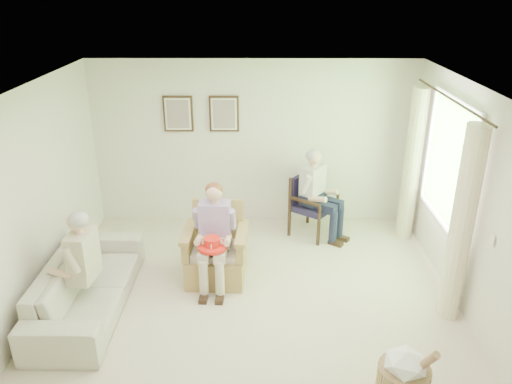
# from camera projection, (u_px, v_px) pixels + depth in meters

# --- Properties ---
(floor) EXTENTS (5.50, 5.50, 0.00)m
(floor) POSITION_uv_depth(u_px,v_px,m) (251.00, 323.00, 5.77)
(floor) COLOR beige
(floor) RESTS_ON ground
(back_wall) EXTENTS (5.00, 0.04, 2.60)m
(back_wall) POSITION_uv_depth(u_px,v_px,m) (254.00, 143.00, 7.79)
(back_wall) COLOR silver
(back_wall) RESTS_ON ground
(left_wall) EXTENTS (0.04, 5.50, 2.60)m
(left_wall) POSITION_uv_depth(u_px,v_px,m) (15.00, 221.00, 5.28)
(left_wall) COLOR silver
(left_wall) RESTS_ON ground
(right_wall) EXTENTS (0.04, 5.50, 2.60)m
(right_wall) POSITION_uv_depth(u_px,v_px,m) (488.00, 223.00, 5.25)
(right_wall) COLOR silver
(right_wall) RESTS_ON ground
(ceiling) EXTENTS (5.00, 5.50, 0.02)m
(ceiling) POSITION_uv_depth(u_px,v_px,m) (250.00, 100.00, 4.75)
(ceiling) COLOR white
(ceiling) RESTS_ON back_wall
(window) EXTENTS (0.13, 2.50, 1.63)m
(window) POSITION_uv_depth(u_px,v_px,m) (449.00, 159.00, 6.24)
(window) COLOR #2D6B23
(window) RESTS_ON right_wall
(curtain_left) EXTENTS (0.34, 0.34, 2.30)m
(curtain_left) POSITION_uv_depth(u_px,v_px,m) (462.00, 226.00, 5.51)
(curtain_left) COLOR beige
(curtain_left) RESTS_ON ground
(curtain_right) EXTENTS (0.34, 0.34, 2.30)m
(curtain_right) POSITION_uv_depth(u_px,v_px,m) (412.00, 165.00, 7.31)
(curtain_right) COLOR beige
(curtain_right) RESTS_ON ground
(framed_print_left) EXTENTS (0.45, 0.05, 0.55)m
(framed_print_left) POSITION_uv_depth(u_px,v_px,m) (178.00, 114.00, 7.58)
(framed_print_left) COLOR #382114
(framed_print_left) RESTS_ON back_wall
(framed_print_right) EXTENTS (0.45, 0.05, 0.55)m
(framed_print_right) POSITION_uv_depth(u_px,v_px,m) (224.00, 114.00, 7.57)
(framed_print_right) COLOR #382114
(framed_print_right) RESTS_ON back_wall
(wicker_armchair) EXTENTS (0.78, 0.77, 0.99)m
(wicker_armchair) POSITION_uv_depth(u_px,v_px,m) (216.00, 256.00, 6.55)
(wicker_armchair) COLOR #A98350
(wicker_armchair) RESTS_ON ground
(wood_armchair) EXTENTS (0.60, 0.57, 0.93)m
(wood_armchair) POSITION_uv_depth(u_px,v_px,m) (313.00, 201.00, 7.69)
(wood_armchair) COLOR black
(wood_armchair) RESTS_ON ground
(sofa) EXTENTS (2.20, 0.86, 0.64)m
(sofa) POSITION_uv_depth(u_px,v_px,m) (88.00, 284.00, 5.93)
(sofa) COLOR beige
(sofa) RESTS_ON ground
(person_wicker) EXTENTS (0.40, 0.63, 1.33)m
(person_wicker) POSITION_uv_depth(u_px,v_px,m) (214.00, 229.00, 6.25)
(person_wicker) COLOR beige
(person_wicker) RESTS_ON ground
(person_dark) EXTENTS (0.40, 0.63, 1.34)m
(person_dark) POSITION_uv_depth(u_px,v_px,m) (315.00, 189.00, 7.44)
(person_dark) COLOR #181C36
(person_dark) RESTS_ON ground
(person_sofa) EXTENTS (0.42, 0.62, 1.29)m
(person_sofa) POSITION_uv_depth(u_px,v_px,m) (79.00, 260.00, 5.63)
(person_sofa) COLOR #C2B59C
(person_sofa) RESTS_ON ground
(red_hat) EXTENTS (0.36, 0.36, 0.14)m
(red_hat) POSITION_uv_depth(u_px,v_px,m) (212.00, 245.00, 6.10)
(red_hat) COLOR red
(red_hat) RESTS_ON person_wicker
(hatbox) EXTENTS (0.57, 0.57, 0.71)m
(hatbox) POSITION_uv_depth(u_px,v_px,m) (404.00, 376.00, 4.61)
(hatbox) COLOR tan
(hatbox) RESTS_ON ground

